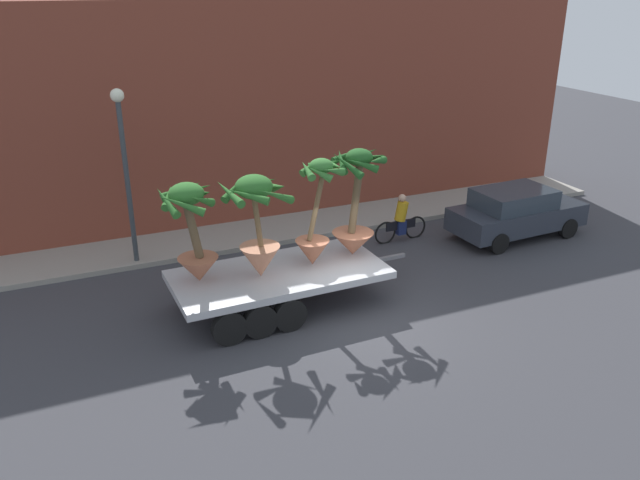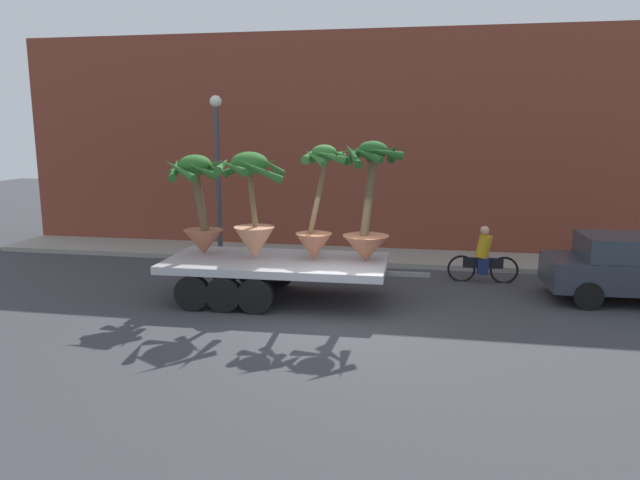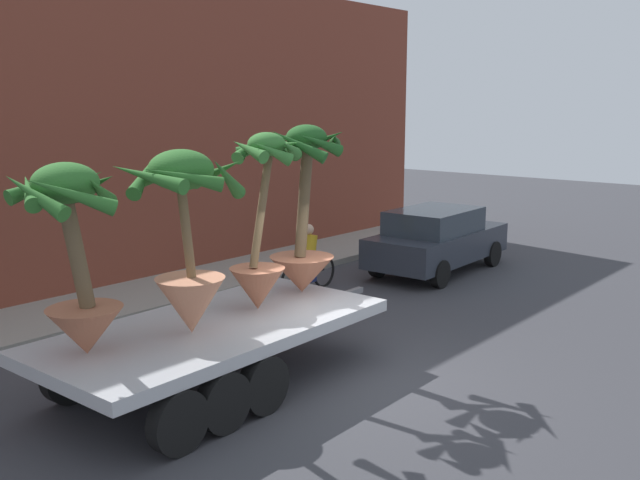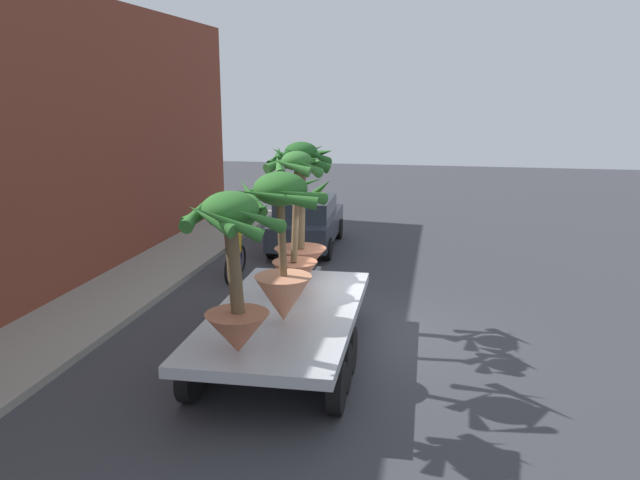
# 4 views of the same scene
# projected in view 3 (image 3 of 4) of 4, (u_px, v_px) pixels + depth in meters

# --- Properties ---
(ground_plane) EXTENTS (60.00, 60.00, 0.00)m
(ground_plane) POSITION_uv_depth(u_px,v_px,m) (355.00, 377.00, 10.82)
(ground_plane) COLOR #38383D
(sidewalk) EXTENTS (24.00, 2.20, 0.15)m
(sidewalk) POSITION_uv_depth(u_px,v_px,m) (122.00, 301.00, 14.69)
(sidewalk) COLOR gray
(sidewalk) RESTS_ON ground
(building_facade) EXTENTS (24.00, 1.20, 7.05)m
(building_facade) POSITION_uv_depth(u_px,v_px,m) (67.00, 131.00, 15.13)
(building_facade) COLOR brown
(building_facade) RESTS_ON ground
(flatbed_trailer) EXTENTS (6.22, 2.61, 0.98)m
(flatbed_trailer) POSITION_uv_depth(u_px,v_px,m) (203.00, 342.00, 10.12)
(flatbed_trailer) COLOR #B7BABF
(flatbed_trailer) RESTS_ON ground
(potted_palm_rear) EXTENTS (1.70, 1.71, 2.52)m
(potted_palm_rear) POSITION_uv_depth(u_px,v_px,m) (187.00, 242.00, 9.54)
(potted_palm_rear) COLOR tan
(potted_palm_rear) RESTS_ON flatbed_trailer
(potted_palm_middle) EXTENTS (1.45, 1.44, 2.78)m
(potted_palm_middle) POSITION_uv_depth(u_px,v_px,m) (303.00, 222.00, 11.76)
(potted_palm_middle) COLOR #B26647
(potted_palm_middle) RESTS_ON flatbed_trailer
(potted_palm_front) EXTENTS (1.31, 1.24, 2.69)m
(potted_palm_front) POSITION_uv_depth(u_px,v_px,m) (261.00, 234.00, 10.81)
(potted_palm_front) COLOR #B26647
(potted_palm_front) RESTS_ON flatbed_trailer
(potted_palm_extra) EXTENTS (1.41, 1.49, 2.43)m
(potted_palm_extra) POSITION_uv_depth(u_px,v_px,m) (75.00, 258.00, 8.70)
(potted_palm_extra) COLOR #B26647
(potted_palm_extra) RESTS_ON flatbed_trailer
(cyclist) EXTENTS (1.84, 0.35, 1.54)m
(cyclist) POSITION_uv_depth(u_px,v_px,m) (308.00, 262.00, 15.66)
(cyclist) COLOR black
(cyclist) RESTS_ON ground
(parked_car) EXTENTS (4.35, 2.02, 1.58)m
(parked_car) POSITION_uv_depth(u_px,v_px,m) (437.00, 239.00, 17.46)
(parked_car) COLOR #2D333D
(parked_car) RESTS_ON ground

